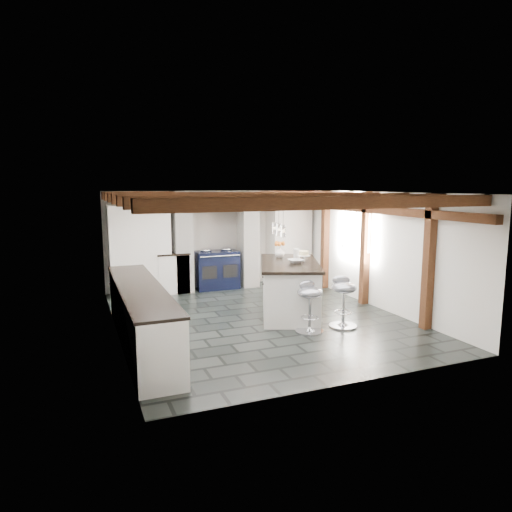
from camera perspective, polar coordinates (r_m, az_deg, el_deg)
name	(u,v)px	position (r m, az deg, el deg)	size (l,w,h in m)	color
ground	(259,318)	(8.47, 0.38, -7.80)	(6.00, 6.00, 0.00)	black
room_shell	(205,253)	(9.36, -6.36, 0.43)	(6.00, 6.03, 6.00)	white
range_cooker	(216,269)	(10.82, -4.99, -1.63)	(1.00, 0.63, 0.99)	black
kitchen_island	(289,287)	(8.66, 4.18, -3.94)	(1.75, 2.28, 1.34)	white
bar_stool_near	(344,296)	(7.98, 10.89, -4.89)	(0.58, 0.58, 0.89)	silver
bar_stool_far	(310,301)	(7.61, 6.71, -5.57)	(0.47, 0.47, 0.87)	silver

